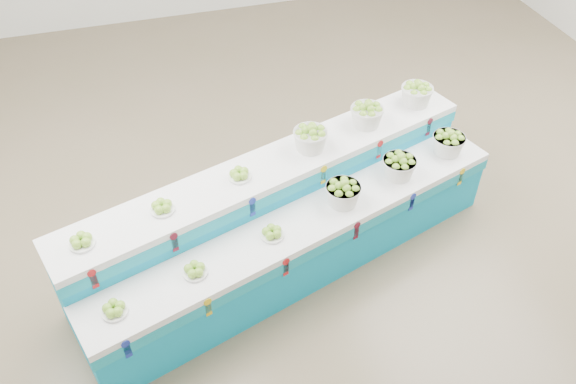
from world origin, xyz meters
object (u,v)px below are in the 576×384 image
object	(u,v)px
basket_lower_left	(343,193)
basket_upper_right	(417,94)
display_stand	(288,220)
plate_upper_mid	(162,206)

from	to	relation	value
basket_lower_left	basket_upper_right	xyz separation A→B (m)	(1.14, 0.91, 0.30)
display_stand	basket_lower_left	xyz separation A→B (m)	(0.49, -0.12, 0.33)
display_stand	basket_upper_right	bearing A→B (deg)	8.41
plate_upper_mid	basket_upper_right	bearing A→B (deg)	17.29
display_stand	basket_lower_left	distance (m)	0.61
display_stand	basket_upper_right	distance (m)	1.92
basket_lower_left	plate_upper_mid	xyz separation A→B (m)	(-1.63, 0.05, 0.23)
display_stand	basket_lower_left	world-z (taller)	display_stand
basket_lower_left	plate_upper_mid	bearing A→B (deg)	178.32
display_stand	plate_upper_mid	world-z (taller)	plate_upper_mid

